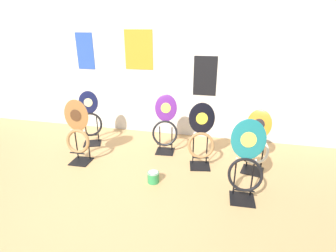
% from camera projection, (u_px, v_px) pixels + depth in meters
% --- Properties ---
extents(ground_plane, '(14.00, 14.00, 0.00)m').
position_uv_depth(ground_plane, '(87.00, 206.00, 2.92)').
color(ground_plane, tan).
extents(wall_back, '(8.00, 0.07, 2.60)m').
position_uv_depth(wall_back, '(147.00, 61.00, 4.54)').
color(wall_back, silver).
rests_on(wall_back, ground_plane).
extents(toilet_seat_display_orange_sun, '(0.40, 0.37, 0.85)m').
position_uv_depth(toilet_seat_display_orange_sun, '(256.00, 144.00, 3.51)').
color(toilet_seat_display_orange_sun, black).
rests_on(toilet_seat_display_orange_sun, ground_plane).
extents(toilet_seat_display_teal_sax, '(0.39, 0.29, 0.96)m').
position_uv_depth(toilet_seat_display_teal_sax, '(246.00, 164.00, 2.88)').
color(toilet_seat_display_teal_sax, black).
rests_on(toilet_seat_display_teal_sax, ground_plane).
extents(toilet_seat_display_woodgrain, '(0.37, 0.29, 0.94)m').
position_uv_depth(toilet_seat_display_woodgrain, '(78.00, 134.00, 3.71)').
color(toilet_seat_display_woodgrain, black).
rests_on(toilet_seat_display_woodgrain, ground_plane).
extents(toilet_seat_display_navy_moon, '(0.42, 0.36, 0.90)m').
position_uv_depth(toilet_seat_display_navy_moon, '(90.00, 120.00, 4.32)').
color(toilet_seat_display_navy_moon, black).
rests_on(toilet_seat_display_navy_moon, ground_plane).
extents(toilet_seat_display_jazz_black, '(0.39, 0.33, 0.93)m').
position_uv_depth(toilet_seat_display_jazz_black, '(201.00, 137.00, 3.59)').
color(toilet_seat_display_jazz_black, black).
rests_on(toilet_seat_display_jazz_black, ground_plane).
extents(toilet_seat_display_purple_note, '(0.42, 0.33, 0.90)m').
position_uv_depth(toilet_seat_display_purple_note, '(165.00, 127.00, 4.05)').
color(toilet_seat_display_purple_note, black).
rests_on(toilet_seat_display_purple_note, ground_plane).
extents(paint_can, '(0.15, 0.15, 0.15)m').
position_uv_depth(paint_can, '(153.00, 177.00, 3.34)').
color(paint_can, '#2D8E4C').
rests_on(paint_can, ground_plane).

